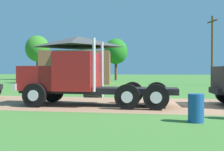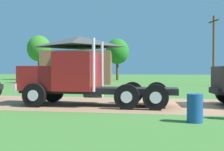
% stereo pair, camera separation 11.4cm
% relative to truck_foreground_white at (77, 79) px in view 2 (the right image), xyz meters
% --- Properties ---
extents(ground_plane, '(200.00, 200.00, 0.00)m').
position_rel_truck_foreground_white_xyz_m(ground_plane, '(5.06, 0.88, -1.27)').
color(ground_plane, '#447932').
extents(dirt_track, '(120.00, 6.44, 0.01)m').
position_rel_truck_foreground_white_xyz_m(dirt_track, '(5.06, 0.88, -1.26)').
color(dirt_track, '#9E7354').
rests_on(dirt_track, ground_plane).
extents(truck_foreground_white, '(7.74, 2.71, 3.20)m').
position_rel_truck_foreground_white_xyz_m(truck_foreground_white, '(0.00, 0.00, 0.00)').
color(truck_foreground_white, black).
rests_on(truck_foreground_white, ground_plane).
extents(steel_barrel, '(0.52, 0.52, 0.95)m').
position_rel_truck_foreground_white_xyz_m(steel_barrel, '(5.22, -3.85, -0.79)').
color(steel_barrel, '#19478C').
rests_on(steel_barrel, ground_plane).
extents(shed_building, '(9.97, 9.24, 6.21)m').
position_rel_truck_foreground_white_xyz_m(shed_building, '(-6.46, 22.41, 1.73)').
color(shed_building, brown).
rests_on(shed_building, ground_plane).
extents(utility_pole_near, '(0.80, 2.14, 7.81)m').
position_rel_truck_foreground_white_xyz_m(utility_pole_near, '(9.96, 19.57, 2.89)').
color(utility_pole_near, brown).
rests_on(utility_pole_near, ground_plane).
extents(tree_left, '(4.32, 4.32, 8.05)m').
position_rel_truck_foreground_white_xyz_m(tree_left, '(-17.74, 35.05, 4.37)').
color(tree_left, '#513823').
rests_on(tree_left, ground_plane).
extents(tree_mid, '(4.03, 4.03, 7.23)m').
position_rel_truck_foreground_white_xyz_m(tree_mid, '(-3.31, 35.11, 3.72)').
color(tree_mid, '#513823').
rests_on(tree_mid, ground_plane).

